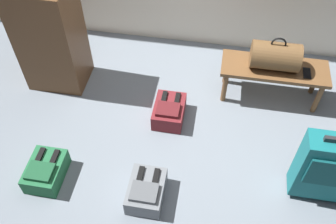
{
  "coord_description": "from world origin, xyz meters",
  "views": [
    {
      "loc": [
        0.16,
        -1.9,
        2.79
      ],
      "look_at": [
        -0.2,
        0.23,
        0.25
      ],
      "focal_mm": 40.05,
      "sensor_mm": 36.0,
      "label": 1
    }
  ],
  "objects": [
    {
      "name": "duffel_bag_brown",
      "position": [
        0.69,
        0.82,
        0.53
      ],
      "size": [
        0.44,
        0.26,
        0.34
      ],
      "color": "brown",
      "rests_on": "bench"
    },
    {
      "name": "backpack_grey",
      "position": [
        -0.26,
        -0.49,
        0.09
      ],
      "size": [
        0.28,
        0.38,
        0.21
      ],
      "color": "slate",
      "rests_on": "ground"
    },
    {
      "name": "bench",
      "position": [
        0.72,
        0.82,
        0.33
      ],
      "size": [
        1.0,
        0.36,
        0.39
      ],
      "color": "brown",
      "rests_on": "ground"
    },
    {
      "name": "cell_phone",
      "position": [
        1.0,
        0.78,
        0.4
      ],
      "size": [
        0.07,
        0.14,
        0.01
      ],
      "color": "black",
      "rests_on": "bench"
    },
    {
      "name": "side_cabinet",
      "position": [
        -1.42,
        0.72,
        0.55
      ],
      "size": [
        0.56,
        0.44,
        1.1
      ],
      "color": "brown",
      "rests_on": "ground"
    },
    {
      "name": "backpack_green",
      "position": [
        -1.12,
        -0.45,
        0.09
      ],
      "size": [
        0.28,
        0.38,
        0.21
      ],
      "color": "#1E6038",
      "rests_on": "ground"
    },
    {
      "name": "ground_plane",
      "position": [
        0.0,
        0.0,
        0.0
      ],
      "size": [
        6.6,
        6.6,
        0.0
      ],
      "primitive_type": "plane",
      "color": "slate"
    },
    {
      "name": "backpack_maroon",
      "position": [
        -0.22,
        0.37,
        0.09
      ],
      "size": [
        0.28,
        0.38,
        0.21
      ],
      "color": "maroon",
      "rests_on": "ground"
    },
    {
      "name": "suitcase_upright_teal",
      "position": [
        1.08,
        -0.22,
        0.38
      ],
      "size": [
        0.43,
        0.22,
        0.73
      ],
      "color": "#14666B",
      "rests_on": "ground"
    }
  ]
}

